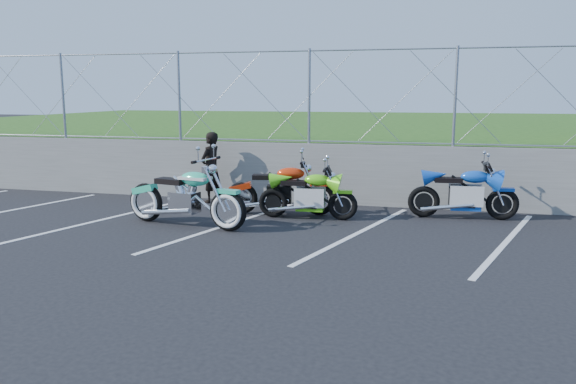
% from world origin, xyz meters
% --- Properties ---
extents(ground, '(90.00, 90.00, 0.00)m').
position_xyz_m(ground, '(0.00, 0.00, 0.00)').
color(ground, black).
rests_on(ground, ground).
extents(retaining_wall, '(30.00, 0.22, 1.30)m').
position_xyz_m(retaining_wall, '(0.00, 3.50, 0.65)').
color(retaining_wall, slate).
rests_on(retaining_wall, ground).
extents(grass_field, '(30.00, 20.00, 1.30)m').
position_xyz_m(grass_field, '(0.00, 13.50, 0.65)').
color(grass_field, '#244C14').
rests_on(grass_field, ground).
extents(chain_link_fence, '(28.00, 0.03, 2.00)m').
position_xyz_m(chain_link_fence, '(0.00, 3.50, 2.30)').
color(chain_link_fence, gray).
rests_on(chain_link_fence, retaining_wall).
extents(parking_lines, '(18.29, 4.31, 0.01)m').
position_xyz_m(parking_lines, '(1.20, 1.00, 0.00)').
color(parking_lines, silver).
rests_on(parking_lines, ground).
extents(cruiser_turquoise, '(2.48, 0.79, 1.24)m').
position_xyz_m(cruiser_turquoise, '(-0.66, 0.76, 0.50)').
color(cruiser_turquoise, black).
rests_on(cruiser_turquoise, ground).
extents(naked_orange, '(2.16, 0.73, 1.08)m').
position_xyz_m(naked_orange, '(0.75, 2.13, 0.46)').
color(naked_orange, black).
rests_on(naked_orange, ground).
extents(sportbike_green, '(1.91, 0.68, 0.99)m').
position_xyz_m(sportbike_green, '(1.34, 1.88, 0.43)').
color(sportbike_green, black).
rests_on(sportbike_green, ground).
extents(sportbike_blue, '(2.06, 0.73, 1.07)m').
position_xyz_m(sportbike_blue, '(4.22, 2.60, 0.46)').
color(sportbike_blue, black).
rests_on(sportbike_blue, ground).
extents(person_standing, '(0.51, 0.64, 1.54)m').
position_xyz_m(person_standing, '(-1.08, 3.00, 0.77)').
color(person_standing, black).
rests_on(person_standing, ground).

